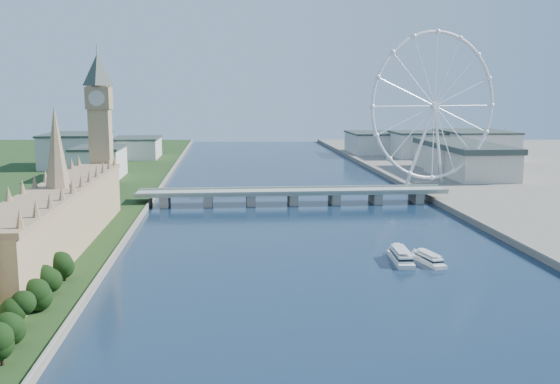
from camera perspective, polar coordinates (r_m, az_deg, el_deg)
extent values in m
cube|color=tan|center=(321.91, -19.45, -2.49)|extent=(24.00, 200.00, 28.00)
cone|color=#937A59|center=(316.96, -19.79, 3.90)|extent=(12.00, 12.00, 40.00)
cube|color=tan|center=(422.74, -16.04, 3.90)|extent=(13.00, 13.00, 80.00)
cube|color=#937A59|center=(421.23, -16.23, 8.24)|extent=(15.00, 15.00, 14.00)
pyramid|color=#2D3833|center=(421.89, -16.40, 12.04)|extent=(20.02, 20.02, 20.00)
cube|color=gray|center=(443.58, 1.17, -0.01)|extent=(220.00, 22.00, 2.00)
cube|color=gray|center=(443.91, -10.46, -0.77)|extent=(6.00, 20.00, 7.50)
cube|color=gray|center=(442.03, -6.58, -0.72)|extent=(6.00, 20.00, 7.50)
cube|color=gray|center=(442.18, -2.70, -0.67)|extent=(6.00, 20.00, 7.50)
cube|color=gray|center=(444.36, 1.17, -0.61)|extent=(6.00, 20.00, 7.50)
cube|color=gray|center=(448.54, 4.99, -0.55)|extent=(6.00, 20.00, 7.50)
cube|color=gray|center=(454.67, 8.71, -0.49)|extent=(6.00, 20.00, 7.50)
cube|color=gray|center=(462.66, 12.32, -0.43)|extent=(6.00, 20.00, 7.50)
torus|color=silver|center=(518.24, 13.95, 7.66)|extent=(113.60, 39.12, 118.60)
cylinder|color=silver|center=(518.24, 13.95, 7.66)|extent=(7.25, 6.61, 6.00)
cube|color=gray|center=(531.96, 13.04, 0.80)|extent=(14.00, 10.00, 2.00)
cube|color=beige|center=(579.96, -16.20, 2.54)|extent=(40.00, 60.00, 26.00)
cube|color=beige|center=(675.63, -18.09, 3.59)|extent=(60.00, 80.00, 32.00)
cube|color=beige|center=(745.38, -12.94, 3.91)|extent=(50.00, 70.00, 22.00)
cube|color=beige|center=(753.16, 12.61, 4.20)|extent=(60.00, 60.00, 28.00)
cube|color=beige|center=(754.84, 17.43, 4.09)|extent=(70.00, 90.00, 30.00)
cube|color=beige|center=(800.24, 8.57, 4.45)|extent=(60.00, 80.00, 24.00)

